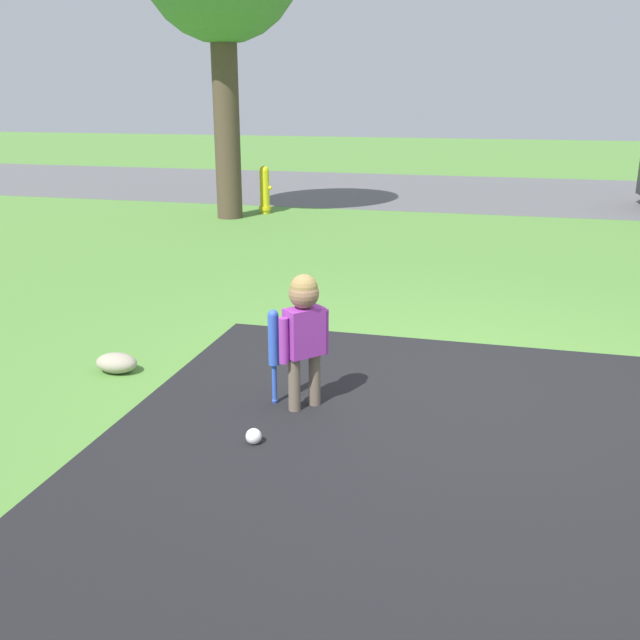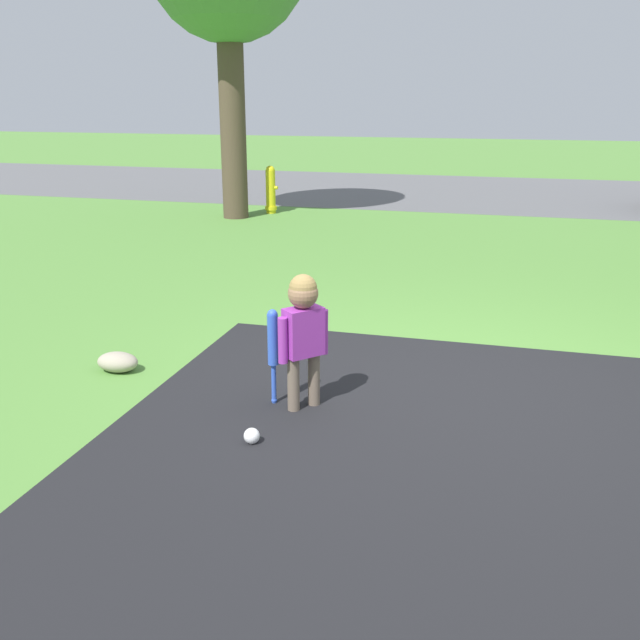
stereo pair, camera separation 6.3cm
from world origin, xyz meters
name	(u,v)px [view 1 (the left image)]	position (x,y,z in m)	size (l,w,h in m)	color
ground_plane	(457,389)	(0.00, 0.00, 0.00)	(60.00, 60.00, 0.00)	#518438
driveway_strip	(346,630)	(-0.24, -2.50, 0.00)	(3.59, 7.00, 0.01)	black
street_strip	(495,192)	(0.00, 10.79, 0.00)	(40.00, 6.00, 0.01)	#59595B
child	(304,323)	(-0.95, -0.57, 0.58)	(0.26, 0.29, 0.90)	#6B5B4C
baseball_bat	(274,343)	(-1.16, -0.55, 0.42)	(0.07, 0.07, 0.65)	blue
sports_ball	(254,436)	(-1.10, -1.14, 0.05)	(0.10, 0.10, 0.10)	white
fire_hydrant	(265,190)	(-3.79, 6.99, 0.39)	(0.23, 0.21, 0.81)	yellow
edging_rock	(117,363)	(-2.47, -0.32, 0.07)	(0.31, 0.22, 0.15)	#9E937F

